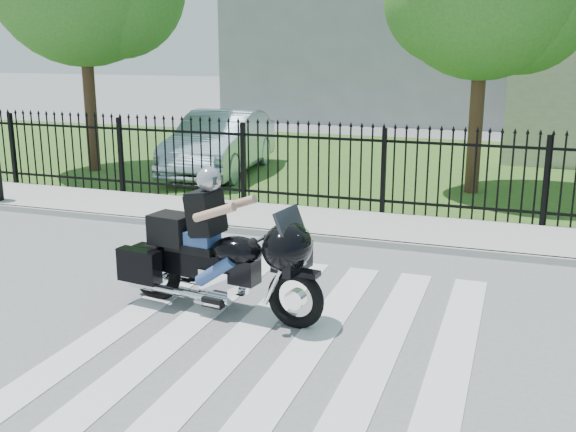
% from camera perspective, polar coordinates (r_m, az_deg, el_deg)
% --- Properties ---
extents(ground, '(120.00, 120.00, 0.00)m').
position_cam_1_polar(ground, '(8.15, -0.68, -10.19)').
color(ground, slate).
rests_on(ground, ground).
extents(crosswalk, '(5.00, 5.50, 0.01)m').
position_cam_1_polar(crosswalk, '(8.15, -0.68, -10.15)').
color(crosswalk, silver).
rests_on(crosswalk, ground).
extents(sidewalk, '(40.00, 2.00, 0.12)m').
position_cam_1_polar(sidewalk, '(12.67, 7.05, -0.96)').
color(sidewalk, '#ADAAA3').
rests_on(sidewalk, ground).
extents(curb, '(40.00, 0.12, 0.12)m').
position_cam_1_polar(curb, '(11.73, 6.00, -2.18)').
color(curb, '#ADAAA3').
rests_on(curb, ground).
extents(grass_strip, '(40.00, 12.00, 0.02)m').
position_cam_1_polar(grass_strip, '(19.43, 11.51, 4.07)').
color(grass_strip, '#2A561D').
rests_on(grass_strip, ground).
extents(iron_fence, '(26.00, 0.04, 1.80)m').
position_cam_1_polar(iron_fence, '(13.44, 8.08, 3.57)').
color(iron_fence, black).
rests_on(iron_fence, ground).
extents(motorcycle_rider, '(2.92, 1.21, 1.94)m').
position_cam_1_polar(motorcycle_rider, '(8.71, -6.20, -3.04)').
color(motorcycle_rider, black).
rests_on(motorcycle_rider, ground).
extents(parked_car, '(2.27, 5.15, 1.64)m').
position_cam_1_polar(parked_car, '(18.06, -5.75, 6.20)').
color(parked_car, '#A6C0D1').
rests_on(parked_car, grass_strip).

